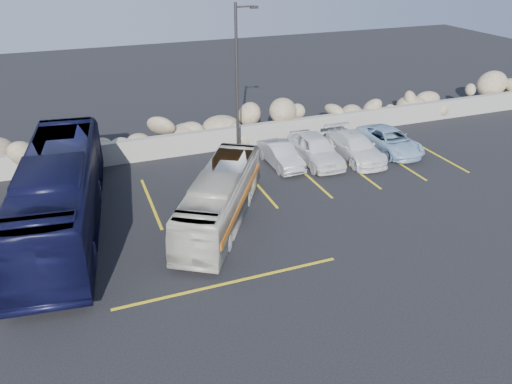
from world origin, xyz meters
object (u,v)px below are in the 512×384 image
object	(u,v)px
vintage_bus	(220,198)
tour_coach	(60,194)
lamppost	(238,84)
car_b	(281,155)
car_d	(390,141)
car_c	(355,147)
car_a	(316,149)

from	to	relation	value
vintage_bus	tour_coach	distance (m)	6.30
lamppost	car_b	bearing A→B (deg)	-21.51
car_b	vintage_bus	bearing A→B (deg)	-138.04
lamppost	car_b	world-z (taller)	lamppost
tour_coach	vintage_bus	bearing A→B (deg)	-8.15
lamppost	car_d	world-z (taller)	lamppost
car_b	car_d	distance (m)	6.42
lamppost	car_c	xyz separation A→B (m)	(6.08, -1.32, -3.65)
car_a	car_c	world-z (taller)	car_a
tour_coach	car_b	size ratio (longest dim) A/B	3.20
car_a	car_d	bearing A→B (deg)	0.16
car_d	vintage_bus	bearing A→B (deg)	-161.04
tour_coach	car_d	xyz separation A→B (m)	(17.07, 2.43, -0.98)
lamppost	vintage_bus	world-z (taller)	lamppost
vintage_bus	car_d	xyz separation A→B (m)	(11.02, 4.10, -0.49)
lamppost	vintage_bus	bearing A→B (deg)	-116.70
car_a	car_c	xyz separation A→B (m)	(2.19, -0.32, -0.09)
car_b	car_d	size ratio (longest dim) A/B	0.81
tour_coach	car_a	world-z (taller)	tour_coach
car_b	lamppost	bearing A→B (deg)	156.75
vintage_bus	lamppost	bearing A→B (deg)	94.97
vintage_bus	car_b	distance (m)	6.39
car_b	car_d	bearing A→B (deg)	-4.42
vintage_bus	car_d	distance (m)	11.77
vintage_bus	car_b	xyz separation A→B (m)	(4.60, 4.40, -0.51)
car_b	car_d	world-z (taller)	car_d
car_a	vintage_bus	bearing A→B (deg)	-146.00
vintage_bus	car_a	distance (m)	7.74
car_a	car_c	bearing A→B (deg)	-7.11
tour_coach	car_b	bearing A→B (deg)	21.61
lamppost	car_a	distance (m)	5.37
car_a	car_c	size ratio (longest dim) A/B	0.97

